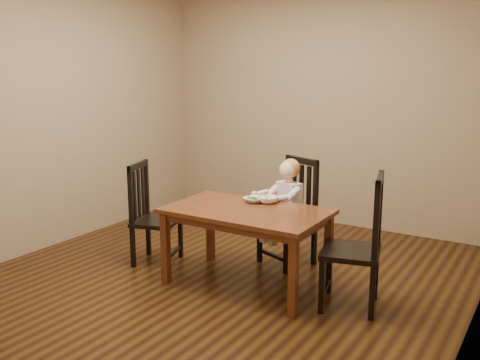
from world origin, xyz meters
The scene contains 9 objects.
room centered at (0.00, 0.00, 1.35)m, with size 4.01×4.01×2.71m.
dining_table centered at (0.24, -0.11, 0.59)m, with size 1.33×0.80×0.66m.
chair_child centered at (0.33, 0.56, 0.48)m, with size 0.55×0.53×1.00m.
chair_left centered at (-0.79, -0.12, 0.46)m, with size 0.50×0.51×0.96m.
chair_right centered at (1.19, -0.04, 0.50)m, with size 0.53×0.54×1.05m.
toddler centered at (0.31, 0.51, 0.61)m, with size 0.30×0.38×0.52m, color silver, non-canonical shape.
bowl_peas centered at (0.18, 0.12, 0.69)m, with size 0.18×0.18×0.04m, color white.
bowl_veg centered at (0.29, 0.16, 0.69)m, with size 0.18×0.18×0.06m, color white.
fork centered at (0.14, 0.10, 0.71)m, with size 0.10×0.08×0.05m.
Camera 1 is at (2.45, -3.80, 1.83)m, focal length 40.00 mm.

